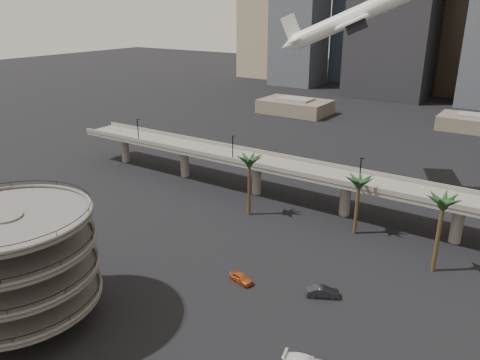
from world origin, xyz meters
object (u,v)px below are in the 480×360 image
Objects in this scene: overpass at (299,173)px; airborne_jet at (355,17)px; car_b at (323,292)px; car_a at (241,278)px; parking_ramp at (13,259)px.

airborne_jet reaches higher than overpass.
car_b is at bearing -56.84° from overpass.
car_b is (12.64, 3.55, 0.08)m from car_a.
overpass is at bearing -133.31° from airborne_jet.
parking_ramp is 60.46m from overpass.
car_a is at bearing 51.44° from parking_ramp.
airborne_jet is at bearing 67.66° from overpass.
airborne_jet is 7.22× the size of car_a.
overpass is 36.69m from car_b.
overpass reaches higher than car_b.
parking_ramp is 79.61m from airborne_jet.
car_b is (14.60, -42.76, -38.87)m from airborne_jet.
parking_ramp is at bearing 155.00° from car_a.
overpass is at bearing 5.56° from car_b.
overpass is at bearing 25.45° from car_a.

